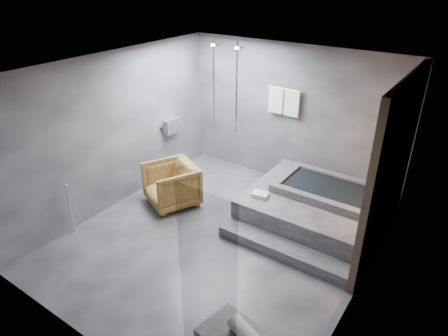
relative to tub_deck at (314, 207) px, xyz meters
The scene contains 6 objects.
room 2.02m from the tub_deck, 118.47° to the right, with size 5.00×5.04×2.82m.
tub_deck is the anchor object (origin of this frame).
tub_step 1.19m from the tub_deck, 90.00° to the right, with size 2.20×0.36×0.18m, color #333335.
driftwood_chair 2.63m from the tub_deck, 157.06° to the right, with size 0.86×0.89×0.81m, color #4D3413.
rolled_towel 3.25m from the tub_deck, 79.84° to the right, with size 0.17×0.17×0.48m, color silver.
deck_towel 1.01m from the tub_deck, 142.79° to the right, with size 0.27×0.20×0.07m, color silver.
Camera 1 is at (3.11, -4.33, 4.05)m, focal length 32.00 mm.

